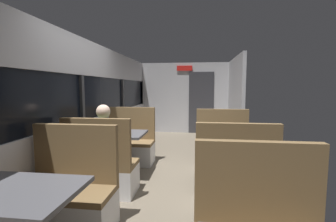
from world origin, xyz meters
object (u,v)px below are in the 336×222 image
at_px(bench_mid_window_facing_entry, 130,146).
at_px(bench_near_window_facing_entry, 69,199).
at_px(dining_table_mid_window, 118,139).
at_px(bench_rear_aisle_facing_end, 234,183).
at_px(dining_table_rear_aisle, 228,145).
at_px(bench_rear_aisle_facing_entry, 222,152).
at_px(coffee_cup_primary, 218,133).
at_px(seated_passenger, 103,155).
at_px(dining_table_near_window, 18,203).
at_px(bench_mid_window_facing_end, 102,171).

bearing_deg(bench_mid_window_facing_entry, bench_near_window_facing_entry, -90.00).
height_order(dining_table_mid_window, bench_rear_aisle_facing_end, bench_rear_aisle_facing_end).
bearing_deg(bench_mid_window_facing_entry, bench_rear_aisle_facing_end, -41.77).
bearing_deg(dining_table_rear_aisle, bench_rear_aisle_facing_entry, 90.00).
distance_m(bench_rear_aisle_facing_entry, coffee_cup_primary, 0.74).
distance_m(dining_table_rear_aisle, bench_rear_aisle_facing_end, 0.77).
relative_size(bench_near_window_facing_entry, bench_rear_aisle_facing_entry, 1.00).
bearing_deg(bench_rear_aisle_facing_end, dining_table_rear_aisle, 90.00).
relative_size(bench_mid_window_facing_entry, bench_rear_aisle_facing_entry, 1.00).
bearing_deg(seated_passenger, bench_near_window_facing_entry, -90.00).
relative_size(bench_rear_aisle_facing_entry, coffee_cup_primary, 12.22).
height_order(bench_rear_aisle_facing_entry, seated_passenger, seated_passenger).
height_order(dining_table_near_window, bench_near_window_facing_entry, bench_near_window_facing_entry).
xyz_separation_m(bench_mid_window_facing_entry, dining_table_rear_aisle, (1.79, -0.90, 0.31)).
relative_size(bench_mid_window_facing_end, bench_rear_aisle_facing_end, 1.00).
xyz_separation_m(bench_near_window_facing_entry, dining_table_mid_window, (0.00, 1.55, 0.31)).
bearing_deg(dining_table_mid_window, bench_mid_window_facing_end, -90.00).
xyz_separation_m(dining_table_rear_aisle, seated_passenger, (-1.79, -0.43, -0.10)).
relative_size(dining_table_rear_aisle, coffee_cup_primary, 10.00).
relative_size(bench_mid_window_facing_entry, dining_table_rear_aisle, 1.22).
distance_m(bench_near_window_facing_entry, bench_mid_window_facing_end, 0.85).
bearing_deg(bench_near_window_facing_entry, bench_mid_window_facing_end, 90.00).
height_order(dining_table_mid_window, bench_mid_window_facing_entry, bench_mid_window_facing_entry).
relative_size(dining_table_near_window, bench_mid_window_facing_entry, 0.82).
bearing_deg(bench_mid_window_facing_entry, bench_rear_aisle_facing_entry, -6.38).
xyz_separation_m(dining_table_near_window, bench_rear_aisle_facing_end, (1.79, 1.35, -0.31)).
distance_m(dining_table_mid_window, coffee_cup_primary, 1.67).
xyz_separation_m(dining_table_near_window, bench_near_window_facing_entry, (0.00, 0.70, -0.31)).
height_order(bench_mid_window_facing_end, bench_rear_aisle_facing_entry, same).
bearing_deg(dining_table_mid_window, bench_rear_aisle_facing_end, -26.68).
xyz_separation_m(bench_mid_window_facing_end, bench_mid_window_facing_entry, (0.00, 1.40, 0.00)).
bearing_deg(bench_near_window_facing_entry, seated_passenger, 90.00).
bearing_deg(bench_mid_window_facing_end, dining_table_mid_window, 90.00).
relative_size(dining_table_near_window, bench_mid_window_facing_end, 0.82).
bearing_deg(dining_table_near_window, seated_passenger, 90.00).
height_order(dining_table_near_window, bench_rear_aisle_facing_entry, bench_rear_aisle_facing_entry).
distance_m(bench_near_window_facing_entry, dining_table_rear_aisle, 2.26).
bearing_deg(seated_passenger, bench_rear_aisle_facing_end, -8.65).
bearing_deg(coffee_cup_primary, bench_rear_aisle_facing_end, -81.27).
distance_m(bench_mid_window_facing_entry, seated_passenger, 1.34).
bearing_deg(coffee_cup_primary, seated_passenger, -161.30).
relative_size(bench_mid_window_facing_entry, seated_passenger, 0.87).
bearing_deg(coffee_cup_primary, bench_mid_window_facing_entry, 155.31).
xyz_separation_m(dining_table_near_window, dining_table_mid_window, (0.00, 2.25, 0.00)).
distance_m(bench_mid_window_facing_entry, bench_rear_aisle_facing_end, 2.40).
xyz_separation_m(bench_mid_window_facing_entry, bench_rear_aisle_facing_entry, (1.79, -0.20, 0.00)).
height_order(bench_mid_window_facing_end, dining_table_rear_aisle, bench_mid_window_facing_end).
bearing_deg(coffee_cup_primary, bench_near_window_facing_entry, -138.17).
xyz_separation_m(dining_table_near_window, coffee_cup_primary, (1.66, 2.19, 0.15)).
relative_size(dining_table_mid_window, bench_mid_window_facing_end, 0.82).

